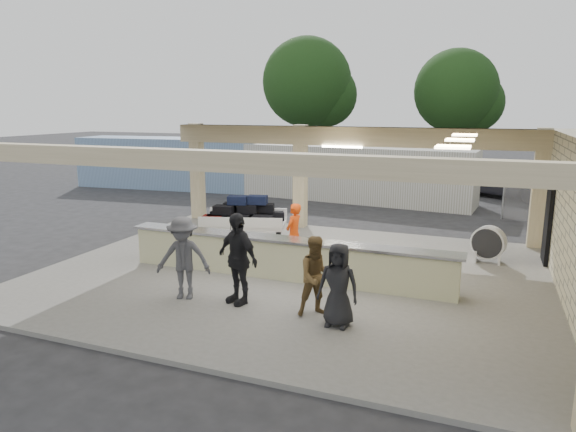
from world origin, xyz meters
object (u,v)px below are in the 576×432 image
at_px(luggage_cart, 244,217).
at_px(drum_fan, 488,243).
at_px(baggage_counter, 284,258).
at_px(passenger_b, 237,258).
at_px(container_blue, 172,163).
at_px(baggage_handler, 294,234).
at_px(container_white, 347,173).
at_px(passenger_c, 183,258).
at_px(car_dark, 509,181).
at_px(passenger_d, 338,285).
at_px(passenger_a, 317,276).

height_order(luggage_cart, drum_fan, luggage_cart).
xyz_separation_m(baggage_counter, passenger_b, (-0.31, -1.83, 0.47)).
bearing_deg(container_blue, baggage_counter, -51.82).
bearing_deg(baggage_counter, baggage_handler, 99.61).
distance_m(drum_fan, container_blue, 17.68).
bearing_deg(container_white, baggage_counter, -76.45).
distance_m(luggage_cart, container_blue, 12.46).
xyz_separation_m(baggage_handler, passenger_c, (-1.29, -3.20, 0.09)).
xyz_separation_m(baggage_counter, baggage_handler, (-0.20, 1.18, 0.31)).
xyz_separation_m(baggage_counter, drum_fan, (4.53, 3.13, 0.03)).
xyz_separation_m(car_dark, container_blue, (-16.27, -2.83, 0.50)).
xyz_separation_m(drum_fan, passenger_b, (-4.85, -4.95, 0.44)).
distance_m(passenger_d, car_dark, 17.05).
distance_m(passenger_c, container_white, 13.52).
bearing_deg(passenger_b, passenger_a, 22.28).
bearing_deg(drum_fan, baggage_handler, -140.58).
xyz_separation_m(passenger_a, container_blue, (-12.35, 13.54, 0.39)).
distance_m(passenger_b, car_dark, 17.30).
bearing_deg(container_blue, baggage_handler, -49.29).
relative_size(luggage_cart, passenger_d, 1.74).
xyz_separation_m(luggage_cart, container_white, (0.84, 8.86, 0.33)).
bearing_deg(passenger_b, car_dark, 94.19).
xyz_separation_m(passenger_d, car_dark, (3.41, 16.70, -0.11)).
bearing_deg(container_blue, car_dark, 4.98).
bearing_deg(passenger_b, container_white, 118.51).
relative_size(car_dark, container_white, 0.42).
height_order(drum_fan, container_white, container_white).
bearing_deg(baggage_counter, passenger_d, -48.34).
xyz_separation_m(baggage_handler, container_blue, (-10.72, 10.50, 0.38)).
height_order(luggage_cart, passenger_b, passenger_b).
distance_m(luggage_cart, baggage_handler, 2.60).
height_order(baggage_counter, passenger_c, passenger_c).
bearing_deg(baggage_counter, passenger_c, -126.54).
bearing_deg(passenger_c, luggage_cart, 82.78).
bearing_deg(car_dark, baggage_handler, -173.74).
xyz_separation_m(passenger_c, container_blue, (-9.43, 13.70, 0.29)).
distance_m(passenger_a, passenger_b, 1.75).
height_order(baggage_counter, drum_fan, baggage_counter).
relative_size(drum_fan, passenger_a, 0.61).
height_order(car_dark, container_blue, container_blue).
bearing_deg(baggage_counter, car_dark, 69.76).
bearing_deg(passenger_a, baggage_handler, 83.85).
bearing_deg(container_white, passenger_a, -71.55).
distance_m(passenger_d, container_blue, 18.92).
xyz_separation_m(container_white, container_blue, (-9.40, 0.19, 0.07)).
bearing_deg(passenger_c, baggage_handler, 50.21).
height_order(baggage_counter, passenger_a, passenger_a).
xyz_separation_m(luggage_cart, drum_fan, (6.89, 0.49, -0.26)).
relative_size(baggage_handler, passenger_c, 0.90).
relative_size(baggage_counter, container_blue, 0.83).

